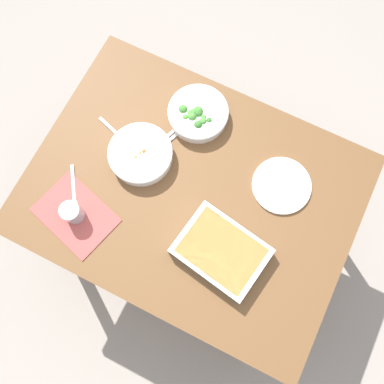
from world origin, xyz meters
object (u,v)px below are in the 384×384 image
at_px(spoon_spare, 74,194).
at_px(fork_on_table, 178,127).
at_px(stew_bowl, 141,154).
at_px(spoon_by_stew, 120,137).
at_px(broccoli_bowl, 198,114).
at_px(drink_cup, 73,213).
at_px(side_plate, 281,185).
at_px(spoon_by_broccoli, 173,137).
at_px(baking_dish, 221,251).

height_order(spoon_spare, fork_on_table, spoon_spare).
bearing_deg(stew_bowl, spoon_by_stew, 162.41).
relative_size(broccoli_bowl, fork_on_table, 1.37).
distance_m(stew_bowl, drink_cup, 0.32).
height_order(broccoli_bowl, drink_cup, drink_cup).
height_order(side_plate, spoon_spare, side_plate).
distance_m(broccoli_bowl, side_plate, 0.42).
bearing_deg(spoon_spare, broccoli_bowl, 60.37).
bearing_deg(fork_on_table, spoon_by_broccoli, -88.59).
height_order(stew_bowl, side_plate, stew_bowl).
relative_size(stew_bowl, spoon_by_broccoli, 1.42).
xyz_separation_m(stew_bowl, drink_cup, (-0.11, -0.30, 0.01)).
bearing_deg(fork_on_table, spoon_spare, -118.96).
bearing_deg(spoon_by_stew, baking_dish, -23.12).
bearing_deg(stew_bowl, broccoli_bowl, 64.10).
bearing_deg(stew_bowl, drink_cup, -110.08).
height_order(stew_bowl, spoon_by_stew, stew_bowl).
relative_size(stew_bowl, broccoli_bowl, 1.03).
height_order(side_plate, spoon_by_stew, side_plate).
height_order(spoon_by_broccoli, fork_on_table, spoon_by_broccoli).
distance_m(broccoli_bowl, baking_dish, 0.53).
bearing_deg(fork_on_table, baking_dish, -45.83).
bearing_deg(spoon_spare, drink_cup, -55.87).
relative_size(broccoli_bowl, baking_dish, 0.70).
bearing_deg(side_plate, baking_dish, -106.82).
distance_m(side_plate, fork_on_table, 0.45).
bearing_deg(spoon_by_stew, broccoli_bowl, 41.81).
distance_m(baking_dish, spoon_spare, 0.58).
height_order(broccoli_bowl, spoon_by_broccoli, broccoli_bowl).
bearing_deg(fork_on_table, stew_bowl, -112.40).
bearing_deg(spoon_by_stew, spoon_by_broccoli, 25.79).
height_order(side_plate, spoon_by_broccoli, side_plate).
xyz_separation_m(baking_dish, spoon_by_broccoli, (-0.35, 0.32, -0.03)).
relative_size(drink_cup, spoon_by_broccoli, 0.50).
distance_m(spoon_by_stew, fork_on_table, 0.23).
distance_m(spoon_by_stew, spoon_by_broccoli, 0.20).
xyz_separation_m(baking_dish, drink_cup, (-0.53, -0.11, 0.00)).
bearing_deg(broccoli_bowl, drink_cup, -112.73).
relative_size(stew_bowl, fork_on_table, 1.41).
height_order(baking_dish, spoon_spare, baking_dish).
bearing_deg(spoon_by_broccoli, stew_bowl, -119.55).
bearing_deg(spoon_spare, side_plate, 28.64).
xyz_separation_m(side_plate, spoon_by_stew, (-0.63, -0.09, -0.00)).
distance_m(baking_dish, spoon_by_broccoli, 0.47).
xyz_separation_m(baking_dish, side_plate, (0.10, 0.32, -0.03)).
xyz_separation_m(baking_dish, spoon_by_stew, (-0.53, 0.23, -0.03)).
bearing_deg(spoon_spare, fork_on_table, 61.04).
distance_m(stew_bowl, spoon_by_broccoli, 0.15).
xyz_separation_m(broccoli_bowl, fork_on_table, (-0.05, -0.07, -0.03)).
bearing_deg(broccoli_bowl, spoon_spare, -119.63).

